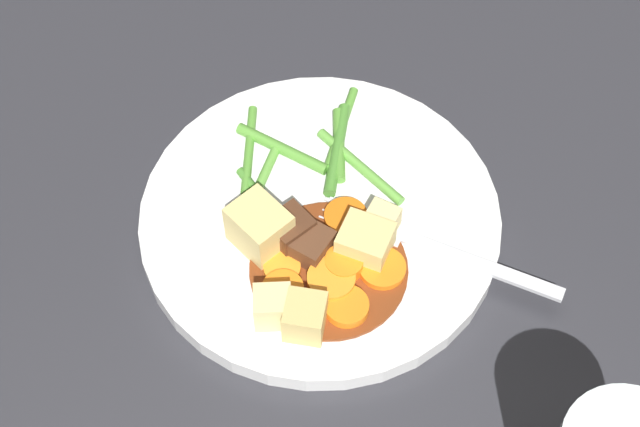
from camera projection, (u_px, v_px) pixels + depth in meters
name	position (u px, v px, depth m)	size (l,w,h in m)	color
ground_plane	(320.00, 226.00, 0.70)	(3.00, 3.00, 0.00)	#2D2D33
dinner_plate	(320.00, 220.00, 0.69)	(0.26, 0.26, 0.02)	white
stew_sauce	(322.00, 270.00, 0.66)	(0.11, 0.11, 0.00)	brown
carrot_slice_0	(324.00, 282.00, 0.65)	(0.03, 0.03, 0.01)	orange
carrot_slice_1	(346.00, 218.00, 0.68)	(0.03, 0.03, 0.01)	orange
carrot_slice_2	(382.00, 269.00, 0.66)	(0.03, 0.03, 0.01)	orange
carrot_slice_3	(344.00, 265.00, 0.66)	(0.03, 0.03, 0.01)	orange
carrot_slice_4	(347.00, 308.00, 0.64)	(0.03, 0.03, 0.01)	orange
carrot_slice_5	(283.00, 291.00, 0.65)	(0.03, 0.03, 0.01)	orange
carrot_slice_6	(282.00, 269.00, 0.66)	(0.03, 0.03, 0.01)	orange
potato_chunk_0	(273.00, 307.00, 0.63)	(0.02, 0.02, 0.03)	#EAD68C
potato_chunk_1	(305.00, 317.00, 0.63)	(0.03, 0.03, 0.03)	#DBBC6B
potato_chunk_2	(260.00, 228.00, 0.66)	(0.03, 0.04, 0.04)	#E5CC7A
potato_chunk_3	(365.00, 243.00, 0.66)	(0.03, 0.03, 0.03)	#E5CC7A
potato_chunk_4	(380.00, 225.00, 0.67)	(0.02, 0.03, 0.02)	#EAD68C
meat_chunk_0	(306.00, 243.00, 0.66)	(0.03, 0.03, 0.02)	#56331E
meat_chunk_1	(290.00, 231.00, 0.66)	(0.03, 0.03, 0.03)	#4C2B19
green_bean_0	(341.00, 129.00, 0.72)	(0.01, 0.01, 0.08)	#599E38
green_bean_1	(282.00, 149.00, 0.71)	(0.01, 0.01, 0.08)	#599E38
green_bean_2	(264.00, 175.00, 0.70)	(0.01, 0.01, 0.06)	#66AD42
green_bean_3	(339.00, 145.00, 0.72)	(0.01, 0.01, 0.06)	#599E38
green_bean_4	(249.00, 149.00, 0.71)	(0.01, 0.01, 0.08)	#599E38
green_bean_5	(360.00, 166.00, 0.71)	(0.01, 0.01, 0.08)	#66AD42
green_bean_6	(337.00, 149.00, 0.71)	(0.01, 0.01, 0.08)	#4C8E33
green_bean_7	(266.00, 204.00, 0.69)	(0.01, 0.01, 0.07)	#4C8E33
fork	(432.00, 247.00, 0.67)	(0.10, 0.16, 0.00)	silver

